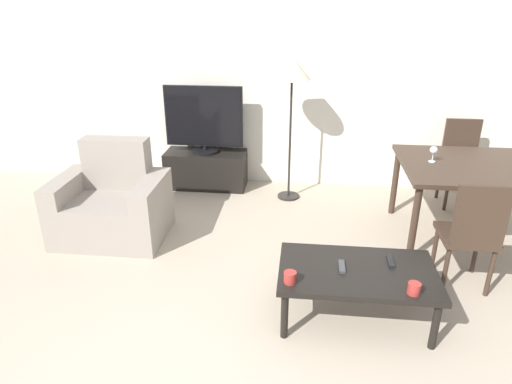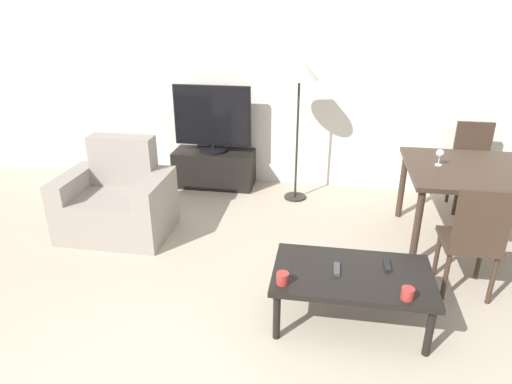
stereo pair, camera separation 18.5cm
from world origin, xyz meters
name	(u,v)px [view 2 (the right image)]	position (x,y,z in m)	size (l,w,h in m)	color
wall_back	(286,69)	(0.00, 3.71, 1.35)	(7.94, 0.06, 2.70)	silver
armchair	(118,202)	(-1.41, 2.17, 0.31)	(0.98, 0.71, 0.89)	gray
tv_stand	(214,168)	(-0.80, 3.45, 0.21)	(0.93, 0.39, 0.43)	black
tv	(212,119)	(-0.80, 3.45, 0.81)	(0.89, 0.31, 0.77)	black
coffee_table	(352,278)	(0.74, 1.19, 0.35)	(1.07, 0.63, 0.39)	black
dining_table	(476,177)	(1.81, 2.48, 0.65)	(1.17, 1.06, 0.73)	#38281E
dining_chair_near	(474,237)	(1.60, 1.63, 0.50)	(0.40, 0.40, 0.91)	#38281E
dining_chair_far	(472,163)	(2.01, 3.32, 0.50)	(0.40, 0.40, 0.91)	#38281E
floor_lamp	(299,76)	(0.19, 3.23, 1.36)	(0.39, 0.39, 1.54)	black
remote_primary	(387,265)	(0.97, 1.30, 0.40)	(0.04, 0.15, 0.02)	black
remote_secondary	(337,269)	(0.63, 1.20, 0.40)	(0.04, 0.15, 0.02)	#38383D
cup_white_near	(408,294)	(1.06, 0.95, 0.43)	(0.08, 0.08, 0.08)	maroon
cup_colored_far	(283,278)	(0.29, 0.99, 0.43)	(0.08, 0.08, 0.08)	maroon
wine_glass_center	(440,154)	(1.49, 2.51, 0.83)	(0.07, 0.07, 0.15)	silver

